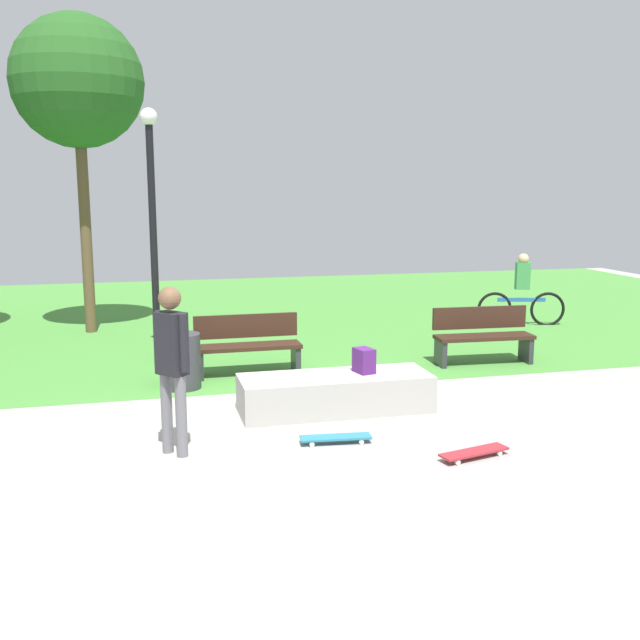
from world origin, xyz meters
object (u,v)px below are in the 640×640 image
object	(u,v)px
park_bench_near_path	(248,344)
cyclist_on_bicycle	(522,295)
backpack_on_ledge	(364,361)
skateboard_by_ledge	(474,452)
lamp_post	(152,209)
trash_bin	(182,361)
tree_leaning_ash	(77,83)
park_bench_center_lawn	(483,334)
skater_performing_trick	(172,357)
concrete_ledge	(335,393)
skateboard_spare	(336,438)

from	to	relation	value
park_bench_near_path	cyclist_on_bicycle	bearing A→B (deg)	23.85
cyclist_on_bicycle	backpack_on_ledge	bearing A→B (deg)	-135.65
backpack_on_ledge	cyclist_on_bicycle	distance (m)	6.88
skateboard_by_ledge	lamp_post	distance (m)	6.83
lamp_post	trash_bin	distance (m)	2.93
park_bench_near_path	trash_bin	size ratio (longest dim) A/B	2.02
skateboard_by_ledge	trash_bin	bearing A→B (deg)	128.61
backpack_on_ledge	skateboard_by_ledge	distance (m)	2.16
backpack_on_ledge	trash_bin	world-z (taller)	backpack_on_ledge
tree_leaning_ash	trash_bin	world-z (taller)	tree_leaning_ash
park_bench_center_lawn	skater_performing_trick	bearing A→B (deg)	-149.27
cyclist_on_bicycle	skater_performing_trick	bearing A→B (deg)	-141.29
park_bench_center_lawn	tree_leaning_ash	bearing A→B (deg)	145.94
cyclist_on_bicycle	park_bench_near_path	bearing A→B (deg)	-156.15
cyclist_on_bicycle	skateboard_by_ledge	bearing A→B (deg)	-122.36
concrete_ledge	skateboard_by_ledge	size ratio (longest dim) A/B	2.96
concrete_ledge	trash_bin	world-z (taller)	trash_bin
trash_bin	cyclist_on_bicycle	bearing A→B (deg)	24.55
park_bench_near_path	lamp_post	size ratio (longest dim) A/B	0.39
skateboard_by_ledge	park_bench_center_lawn	size ratio (longest dim) A/B	0.51
park_bench_center_lawn	lamp_post	distance (m)	5.74
backpack_on_ledge	skater_performing_trick	world-z (taller)	skater_performing_trick
park_bench_center_lawn	trash_bin	size ratio (longest dim) A/B	2.05
park_bench_center_lawn	lamp_post	size ratio (longest dim) A/B	0.40
skateboard_by_ledge	park_bench_center_lawn	distance (m)	4.41
skater_performing_trick	skateboard_spare	xyz separation A→B (m)	(1.77, -0.08, -1.01)
park_bench_near_path	tree_leaning_ash	xyz separation A→B (m)	(-2.52, 4.08, 4.26)
lamp_post	skater_performing_trick	bearing A→B (deg)	-89.59
tree_leaning_ash	cyclist_on_bicycle	size ratio (longest dim) A/B	3.38
concrete_ledge	tree_leaning_ash	distance (m)	8.37
park_bench_near_path	trash_bin	xyz separation A→B (m)	(-1.03, -0.56, -0.09)
backpack_on_ledge	park_bench_near_path	bearing A→B (deg)	-164.16
skater_performing_trick	lamp_post	size ratio (longest dim) A/B	0.45
tree_leaning_ash	cyclist_on_bicycle	distance (m)	9.67
skateboard_by_ledge	park_bench_near_path	world-z (taller)	park_bench_near_path
skateboard_spare	park_bench_center_lawn	bearing A→B (deg)	43.14
backpack_on_ledge	skater_performing_trick	distance (m)	2.75
skateboard_by_ledge	trash_bin	size ratio (longest dim) A/B	1.04
park_bench_near_path	skater_performing_trick	bearing A→B (deg)	-111.56
concrete_ledge	tree_leaning_ash	world-z (taller)	tree_leaning_ash
concrete_ledge	cyclist_on_bicycle	size ratio (longest dim) A/B	1.37
skateboard_spare	skateboard_by_ledge	bearing A→B (deg)	-31.50
trash_bin	cyclist_on_bicycle	size ratio (longest dim) A/B	0.44
concrete_ledge	lamp_post	bearing A→B (deg)	120.25
concrete_ledge	trash_bin	bearing A→B (deg)	139.14
park_bench_near_path	trash_bin	bearing A→B (deg)	-151.43
skater_performing_trick	park_bench_center_lawn	size ratio (longest dim) A/B	1.12
tree_leaning_ash	lamp_post	size ratio (longest dim) A/B	1.47
skater_performing_trick	tree_leaning_ash	world-z (taller)	tree_leaning_ash
park_bench_center_lawn	tree_leaning_ash	size ratio (longest dim) A/B	0.27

